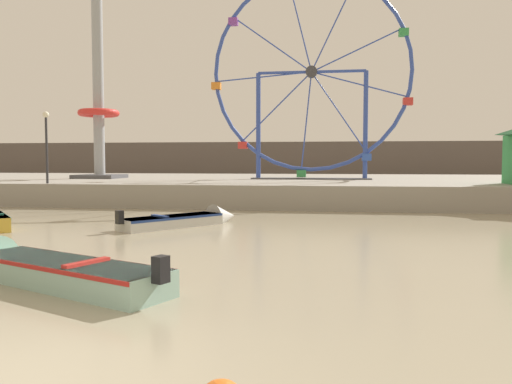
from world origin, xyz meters
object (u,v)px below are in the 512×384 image
(motorboat_seafoam, at_px, (36,267))
(promenade_lamp_near, at_px, (46,136))
(motorboat_pale_grey, at_px, (190,219))
(drop_tower_steel_tower, at_px, (98,96))
(ferris_wheel_blue_frame, at_px, (311,75))

(motorboat_seafoam, relative_size, promenade_lamp_near, 1.56)
(motorboat_pale_grey, distance_m, drop_tower_steel_tower, 18.41)
(motorboat_seafoam, relative_size, drop_tower_steel_tower, 0.41)
(motorboat_seafoam, height_order, promenade_lamp_near, promenade_lamp_near)
(motorboat_pale_grey, bearing_deg, drop_tower_steel_tower, 73.46)
(motorboat_seafoam, xyz_separation_m, promenade_lamp_near, (-8.59, 15.33, 3.31))
(drop_tower_steel_tower, bearing_deg, ferris_wheel_blue_frame, 0.66)
(motorboat_seafoam, bearing_deg, promenade_lamp_near, -36.31)
(motorboat_pale_grey, height_order, motorboat_seafoam, motorboat_seafoam)
(promenade_lamp_near, bearing_deg, motorboat_seafoam, -60.73)
(motorboat_pale_grey, bearing_deg, ferris_wheel_blue_frame, 23.22)
(motorboat_seafoam, height_order, drop_tower_steel_tower, drop_tower_steel_tower)
(motorboat_seafoam, height_order, ferris_wheel_blue_frame, ferris_wheel_blue_frame)
(motorboat_pale_grey, distance_m, promenade_lamp_near, 11.78)
(motorboat_seafoam, xyz_separation_m, ferris_wheel_blue_frame, (4.47, 23.15, 7.29))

